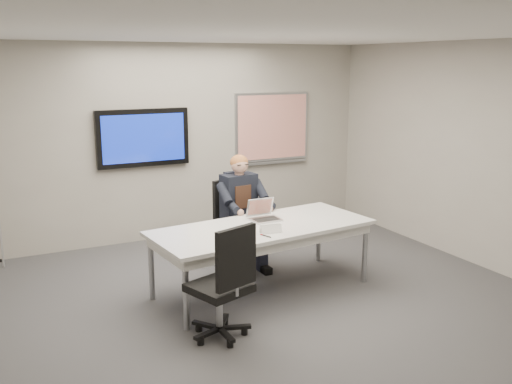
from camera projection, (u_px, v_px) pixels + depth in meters
name	position (u px, v px, depth m)	size (l,w,h in m)	color
floor	(274.00, 312.00, 5.91)	(6.00, 6.00, 0.02)	#343436
ceiling	(276.00, 32.00, 5.28)	(6.00, 6.00, 0.02)	white
wall_back	(176.00, 142.00, 8.21)	(6.00, 0.02, 2.80)	#9A948B
wall_right	(493.00, 158.00, 6.90)	(0.02, 6.00, 2.80)	#9A948B
conference_table	(262.00, 233.00, 6.33)	(2.56, 1.28, 0.76)	silver
tv_display	(143.00, 138.00, 7.93)	(1.30, 0.09, 0.80)	black
whiteboard	(272.00, 128.00, 8.83)	(1.25, 0.08, 1.10)	#999BA1
office_chair_far	(236.00, 236.00, 7.40)	(0.65, 0.65, 1.06)	black
office_chair_near	(223.00, 303.00, 5.27)	(0.67, 0.67, 1.12)	black
seated_person	(245.00, 223.00, 7.13)	(0.46, 0.78, 1.40)	#1B1E2E
laptop	(263.00, 214.00, 6.56)	(0.34, 0.31, 0.24)	#BDBCBF
name_tent	(271.00, 228.00, 6.05)	(0.23, 0.06, 0.09)	white
pen	(265.00, 236.00, 5.92)	(0.01, 0.01, 0.15)	black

